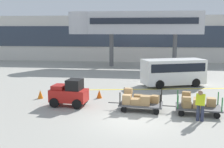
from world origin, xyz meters
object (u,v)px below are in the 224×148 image
Objects in this scene: baggage_cart_middle at (196,104)px; baggage_handler at (200,104)px; baggage_cart_lead at (139,101)px; shuttle_van at (173,70)px; baggage_tug at (69,93)px; safety_cone_far at (40,94)px; safety_cone_near at (99,94)px.

baggage_cart_middle is 1.96× the size of baggage_handler.
shuttle_van is at bearing 70.75° from baggage_cart_lead.
safety_cone_far is at bearing 147.39° from baggage_tug.
baggage_cart_middle is 0.59× the size of shuttle_van.
safety_cone_near is 3.80m from safety_cone_far.
baggage_tug is 7.07m from baggage_cart_middle.
safety_cone_far is at bearing -171.84° from safety_cone_near.
baggage_handler is (6.99, -1.94, 0.11)m from baggage_tug.
baggage_tug is 7.25m from baggage_handler.
baggage_handler is (-0.05, -1.28, 0.34)m from baggage_cart_middle.
baggage_cart_middle reaches higher than safety_cone_far.
baggage_cart_lead is 6.69m from safety_cone_far.
shuttle_van is at bearing 93.10° from baggage_handler.
shuttle_van reaches higher than baggage_tug.
baggage_cart_lead is at bearing -109.25° from shuttle_van.
safety_cone_near is (-5.63, 2.71, -0.25)m from baggage_cart_middle.
baggage_handler reaches higher than baggage_cart_middle.
safety_cone_near is at bearing 55.51° from baggage_tug.
shuttle_van is (2.47, 7.07, 0.69)m from baggage_cart_lead.
safety_cone_far is at bearing 166.96° from baggage_cart_middle.
shuttle_van is at bearing 45.67° from baggage_tug.
baggage_cart_lead is at bearing -5.60° from baggage_tug.
baggage_tug reaches higher than safety_cone_far.
baggage_handler is at bearing -27.80° from baggage_cart_lead.
safety_cone_near and safety_cone_far have the same top height.
shuttle_van is at bearing 42.15° from safety_cone_near.
baggage_tug is 0.72× the size of baggage_cart_lead.
baggage_tug is at bearing -134.33° from shuttle_van.
baggage_handler is 2.84× the size of safety_cone_far.
baggage_cart_lead reaches higher than safety_cone_near.
baggage_cart_lead is 5.56× the size of safety_cone_far.
safety_cone_far is (-6.40, 1.90, -0.27)m from baggage_cart_lead.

